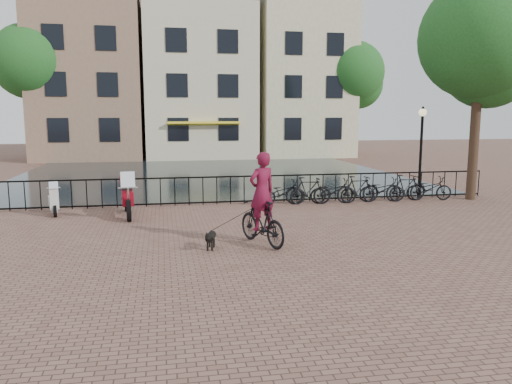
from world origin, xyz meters
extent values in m
plane|color=brown|center=(0.00, 0.00, 0.00)|extent=(100.00, 100.00, 0.00)
plane|color=black|center=(0.00, 17.30, 0.00)|extent=(20.00, 20.00, 0.00)
cube|color=black|center=(0.00, 8.00, 1.00)|extent=(20.00, 0.05, 0.05)
cube|color=black|center=(0.00, 8.00, 0.08)|extent=(20.00, 0.05, 0.05)
cube|color=#7F5A4A|center=(-7.50, 30.00, 6.00)|extent=(7.50, 9.00, 12.00)
cube|color=beige|center=(0.50, 30.00, 5.50)|extent=(8.00, 9.00, 11.00)
cube|color=black|center=(0.50, 30.00, 11.40)|extent=(8.00, 9.00, 0.80)
cube|color=yellow|center=(0.50, 25.30, 2.60)|extent=(5.00, 0.60, 0.15)
cube|color=#BAB38B|center=(8.50, 30.00, 6.25)|extent=(7.00, 9.00, 12.50)
cylinder|color=black|center=(-11.00, 27.00, 3.15)|extent=(0.36, 0.36, 6.30)
sphere|color=#1B4E1A|center=(-11.00, 27.00, 6.75)|extent=(5.04, 5.04, 5.04)
cylinder|color=black|center=(9.20, 7.30, 2.80)|extent=(0.36, 0.36, 5.60)
sphere|color=#1B4E1A|center=(9.20, 7.30, 6.00)|extent=(4.48, 4.48, 4.48)
cylinder|color=black|center=(12.00, 27.00, 2.97)|extent=(0.36, 0.36, 5.95)
sphere|color=#1B4E1A|center=(12.00, 27.00, 6.38)|extent=(4.76, 4.76, 4.76)
cylinder|color=black|center=(7.20, 7.60, 1.60)|extent=(0.10, 0.10, 3.20)
sphere|color=beige|center=(7.20, 7.60, 3.30)|extent=(0.30, 0.30, 0.30)
imported|color=black|center=(-0.01, 2.15, 0.59)|extent=(1.28, 2.04, 1.19)
imported|color=maroon|center=(-0.01, 2.15, 1.54)|extent=(1.00, 0.84, 2.33)
imported|color=black|center=(1.80, 7.40, 0.45)|extent=(1.77, 0.79, 0.90)
imported|color=black|center=(2.75, 7.40, 0.50)|extent=(1.70, 0.61, 1.00)
imported|color=black|center=(3.70, 7.40, 0.45)|extent=(1.76, 0.72, 0.90)
imported|color=black|center=(4.65, 7.40, 0.50)|extent=(1.69, 0.58, 1.00)
imported|color=black|center=(5.60, 7.40, 0.45)|extent=(1.77, 0.79, 0.90)
imported|color=black|center=(6.55, 7.40, 0.50)|extent=(1.70, 0.62, 1.00)
imported|color=black|center=(7.50, 7.40, 0.45)|extent=(1.79, 0.88, 0.90)
camera|label=1|loc=(-2.40, -9.74, 3.22)|focal=35.00mm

